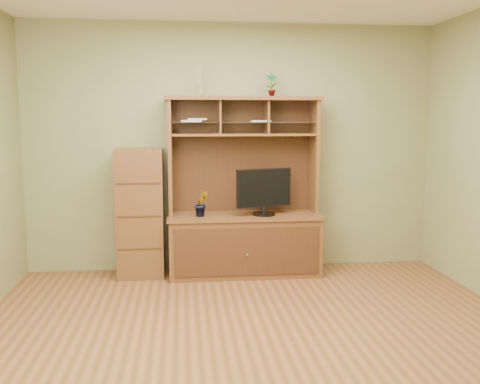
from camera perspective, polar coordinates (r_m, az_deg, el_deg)
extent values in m
cube|color=brown|center=(4.27, 1.77, -15.24)|extent=(4.50, 4.00, 0.02)
cube|color=olive|center=(5.94, -0.86, 4.74)|extent=(4.50, 0.02, 2.70)
cube|color=olive|center=(1.99, 9.92, -1.24)|extent=(4.50, 0.02, 2.70)
cube|color=#462A14|center=(5.80, 0.45, -5.72)|extent=(1.60, 0.55, 0.62)
cube|color=#331C0D|center=(5.53, 0.79, -6.40)|extent=(1.50, 0.01, 0.50)
sphere|color=silver|center=(5.52, 0.80, -6.74)|extent=(0.02, 0.02, 0.02)
cube|color=#462A14|center=(5.73, 0.45, -2.56)|extent=(1.64, 0.59, 0.03)
cube|color=#462A14|center=(5.72, -7.46, 3.81)|extent=(0.04, 0.35, 1.25)
cube|color=#462A14|center=(5.89, 7.92, 3.92)|extent=(0.04, 0.35, 1.25)
cube|color=#331C0D|center=(5.92, 0.16, 4.00)|extent=(1.52, 0.02, 1.25)
cube|color=#462A14|center=(5.74, 0.35, 9.93)|extent=(1.66, 0.40, 0.04)
cube|color=#462A14|center=(5.74, 0.35, 6.14)|extent=(1.52, 0.32, 0.02)
cube|color=#462A14|center=(5.72, -2.20, 8.00)|extent=(0.02, 0.31, 0.35)
cube|color=#462A14|center=(5.77, 2.87, 7.99)|extent=(0.02, 0.31, 0.35)
cube|color=silver|center=(5.73, 0.36, 7.44)|extent=(1.50, 0.27, 0.01)
cylinder|color=black|center=(5.70, 2.57, -2.36)|extent=(0.24, 0.24, 0.02)
cylinder|color=black|center=(5.69, 2.57, -1.86)|extent=(0.05, 0.05, 0.08)
cube|color=black|center=(5.65, 2.58, 0.45)|extent=(0.61, 0.25, 0.41)
imported|color=#2C5D20|center=(5.61, -4.11, -1.25)|extent=(0.16, 0.14, 0.27)
imported|color=#395F21|center=(5.79, 3.37, 11.36)|extent=(0.14, 0.10, 0.25)
cylinder|color=silver|center=(5.71, -4.35, 10.69)|extent=(0.06, 0.06, 0.11)
cylinder|color=#A28F51|center=(5.72, -4.37, 12.28)|extent=(0.04, 0.04, 0.20)
cube|color=#B2B2B7|center=(5.70, -5.27, 7.55)|extent=(0.23, 0.18, 0.02)
cube|color=#B2B2B7|center=(5.71, -4.56, 7.75)|extent=(0.21, 0.16, 0.02)
cube|color=#B2B2B7|center=(5.76, 2.20, 7.56)|extent=(0.21, 0.17, 0.02)
cube|color=#462A14|center=(5.76, -10.55, -2.20)|extent=(0.49, 0.44, 1.36)
cube|color=#331C0D|center=(5.61, -10.64, -6.00)|extent=(0.45, 0.01, 0.02)
cube|color=#331C0D|center=(5.54, -10.73, -2.59)|extent=(0.45, 0.01, 0.01)
cube|color=#331C0D|center=(5.49, -10.81, 0.90)|extent=(0.45, 0.01, 0.02)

